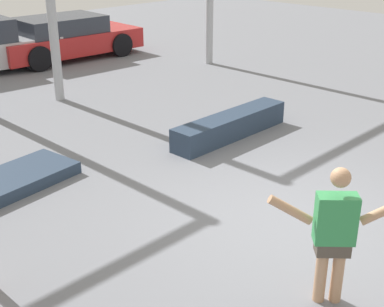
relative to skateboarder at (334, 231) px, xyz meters
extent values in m
plane|color=slate|center=(1.07, 1.16, -0.82)|extent=(36.00, 36.00, 0.00)
cylinder|color=tan|center=(-0.06, 0.06, -0.47)|extent=(0.12, 0.12, 0.70)
cylinder|color=tan|center=(0.06, -0.06, -0.47)|extent=(0.12, 0.12, 0.70)
cube|color=#4C4238|center=(0.00, 0.00, -0.17)|extent=(0.36, 0.37, 0.15)
cube|color=#338C4C|center=(0.00, 0.00, 0.13)|extent=(0.41, 0.42, 0.51)
sphere|color=tan|center=(0.00, 0.00, 0.57)|extent=(0.19, 0.19, 0.19)
cylinder|color=tan|center=(-0.30, 0.32, 0.23)|extent=(0.37, 0.39, 0.31)
cylinder|color=tan|center=(0.30, -0.32, 0.23)|extent=(0.37, 0.39, 0.31)
cube|color=#28384C|center=(2.84, 3.76, -0.61)|extent=(2.62, 0.51, 0.42)
cylinder|color=black|center=(3.01, 12.36, -0.51)|extent=(0.64, 0.27, 0.62)
cylinder|color=black|center=(2.86, 10.64, -0.51)|extent=(0.64, 0.27, 0.62)
cube|color=red|center=(4.29, 11.30, -0.35)|extent=(4.35, 1.89, 0.56)
cube|color=#2D333D|center=(4.12, 11.31, 0.17)|extent=(2.42, 1.67, 0.47)
cylinder|color=black|center=(5.66, 12.07, -0.48)|extent=(0.68, 0.25, 0.67)
cylinder|color=black|center=(5.58, 10.41, -0.48)|extent=(0.68, 0.25, 0.67)
cylinder|color=black|center=(3.01, 12.20, -0.48)|extent=(0.68, 0.25, 0.67)
cylinder|color=black|center=(2.93, 10.54, -0.48)|extent=(0.68, 0.25, 0.67)
camera|label=1|loc=(-4.14, -2.17, 2.71)|focal=50.00mm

